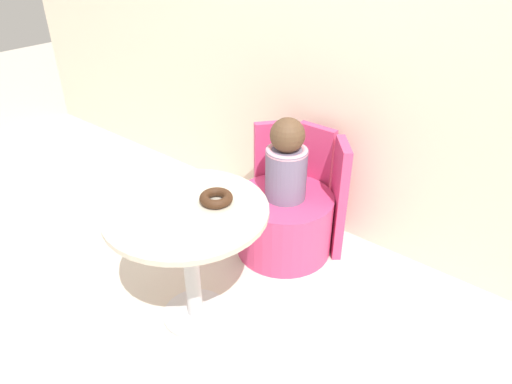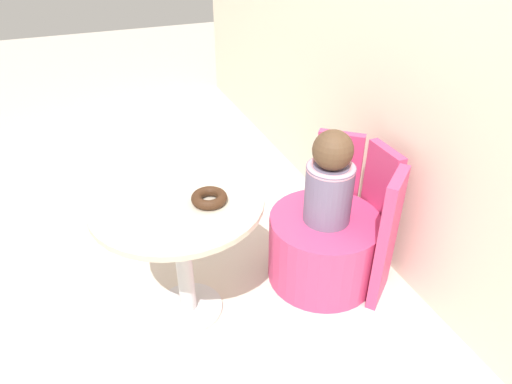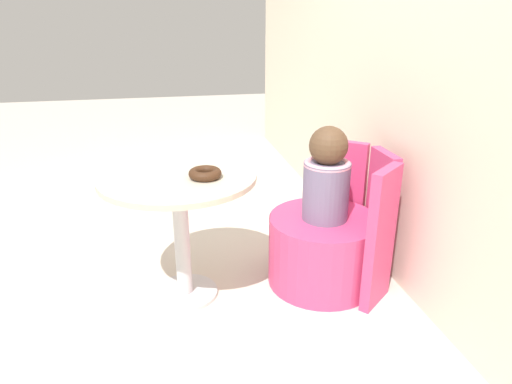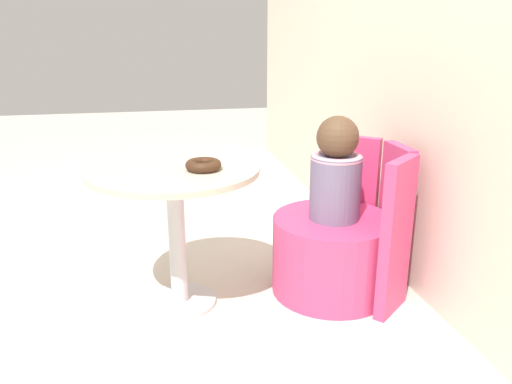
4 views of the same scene
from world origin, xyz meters
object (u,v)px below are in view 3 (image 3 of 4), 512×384
(child_figure, at_px, (327,177))
(round_table, at_px, (179,202))
(tub_chair, at_px, (322,250))
(donut, at_px, (205,173))

(child_figure, bearing_deg, round_table, -91.87)
(round_table, relative_size, tub_chair, 1.30)
(tub_chair, distance_m, child_figure, 0.40)
(child_figure, bearing_deg, donut, -85.66)
(round_table, relative_size, child_figure, 1.54)
(child_figure, distance_m, donut, 0.60)
(donut, bearing_deg, child_figure, 94.34)
(tub_chair, relative_size, donut, 3.76)
(child_figure, bearing_deg, tub_chair, 0.00)
(round_table, height_order, child_figure, child_figure)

